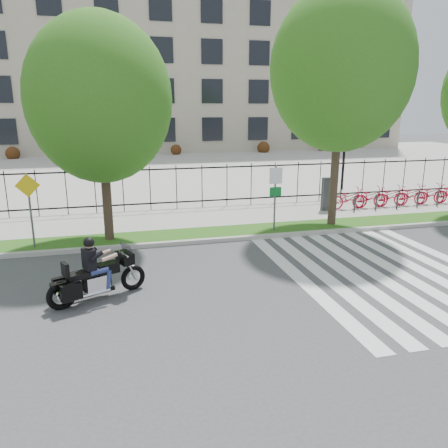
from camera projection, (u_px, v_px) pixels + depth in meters
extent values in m
plane|color=#3E3E40|center=(226.00, 288.00, 11.73)|extent=(120.00, 120.00, 0.00)
cube|color=#A09F97|center=(198.00, 241.00, 15.55)|extent=(60.00, 0.20, 0.15)
cube|color=#285916|center=(193.00, 235.00, 16.34)|extent=(60.00, 1.50, 0.15)
cube|color=gray|center=(183.00, 219.00, 18.68)|extent=(60.00, 3.50, 0.15)
cube|color=gray|center=(149.00, 167.00, 35.13)|extent=(80.00, 34.00, 0.10)
cube|color=#9E927F|center=(131.00, 61.00, 51.30)|extent=(60.00, 20.00, 20.00)
cylinder|color=black|center=(344.00, 156.00, 24.81)|extent=(0.14, 0.14, 4.00)
cylinder|color=black|center=(346.00, 122.00, 24.32)|extent=(0.06, 0.70, 0.70)
sphere|color=white|center=(341.00, 120.00, 24.21)|extent=(0.36, 0.36, 0.36)
sphere|color=white|center=(352.00, 120.00, 24.37)|extent=(0.36, 0.36, 0.36)
cylinder|color=#32251B|center=(106.00, 193.00, 15.17)|extent=(0.32, 0.32, 3.37)
ellipsoid|color=#215B14|center=(100.00, 99.00, 14.37)|extent=(4.79, 4.79, 5.51)
cylinder|color=#32251B|center=(335.00, 170.00, 17.10)|extent=(0.32, 0.32, 4.33)
ellipsoid|color=#215B14|center=(341.00, 69.00, 16.13)|extent=(5.31, 5.31, 6.10)
cube|color=#2D2D33|center=(326.00, 194.00, 19.78)|extent=(0.35, 0.25, 1.50)
imported|color=#B30C27|center=(349.00, 198.00, 20.13)|extent=(1.86, 0.65, 0.98)
cylinder|color=#2D2D33|center=(355.00, 204.00, 19.69)|extent=(0.08, 0.08, 0.70)
imported|color=#B30C27|center=(370.00, 197.00, 20.39)|extent=(1.86, 0.65, 0.98)
cylinder|color=#2D2D33|center=(376.00, 202.00, 19.95)|extent=(0.08, 0.08, 0.70)
imported|color=#B30C27|center=(391.00, 196.00, 20.65)|extent=(1.86, 0.65, 0.98)
cylinder|color=#2D2D33|center=(397.00, 201.00, 20.21)|extent=(0.08, 0.08, 0.70)
imported|color=#B30C27|center=(411.00, 195.00, 20.90)|extent=(1.86, 0.65, 0.98)
cylinder|color=#2D2D33|center=(418.00, 200.00, 20.47)|extent=(0.08, 0.08, 0.70)
imported|color=#B30C27|center=(431.00, 194.00, 21.16)|extent=(1.86, 0.65, 0.98)
cylinder|color=#2D2D33|center=(438.00, 199.00, 20.73)|extent=(0.08, 0.08, 0.70)
cylinder|color=#59595B|center=(275.00, 198.00, 16.40)|extent=(0.07, 0.07, 2.50)
cube|color=white|center=(276.00, 176.00, 16.14)|extent=(0.50, 0.03, 0.60)
cube|color=#0C6626|center=(275.00, 192.00, 16.30)|extent=(0.45, 0.03, 0.35)
cylinder|color=#59595B|center=(31.00, 212.00, 14.39)|extent=(0.07, 0.07, 2.40)
cube|color=yellow|center=(27.00, 186.00, 14.12)|extent=(0.78, 0.03, 0.78)
torus|color=black|center=(133.00, 278.00, 11.55)|extent=(0.68, 0.39, 0.68)
torus|color=black|center=(61.00, 296.00, 10.44)|extent=(0.72, 0.43, 0.72)
cube|color=black|center=(125.00, 258.00, 11.28)|extent=(0.49, 0.62, 0.30)
cube|color=#26262B|center=(127.00, 249.00, 11.26)|extent=(0.33, 0.51, 0.30)
cube|color=silver|center=(97.00, 283.00, 10.94)|extent=(0.68, 0.55, 0.40)
cube|color=black|center=(107.00, 268.00, 11.03)|extent=(0.63, 0.53, 0.26)
cube|color=black|center=(82.00, 274.00, 10.65)|extent=(0.78, 0.60, 0.14)
cube|color=black|center=(65.00, 270.00, 10.36)|extent=(0.23, 0.35, 0.34)
cube|color=black|center=(71.00, 292.00, 10.26)|extent=(0.52, 0.34, 0.40)
cube|color=black|center=(63.00, 284.00, 10.71)|extent=(0.52, 0.34, 0.40)
cube|color=black|center=(89.00, 259.00, 10.68)|extent=(0.38, 0.46, 0.51)
sphere|color=tan|center=(89.00, 244.00, 10.60)|extent=(0.23, 0.23, 0.23)
sphere|color=black|center=(89.00, 243.00, 10.59)|extent=(0.27, 0.27, 0.27)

